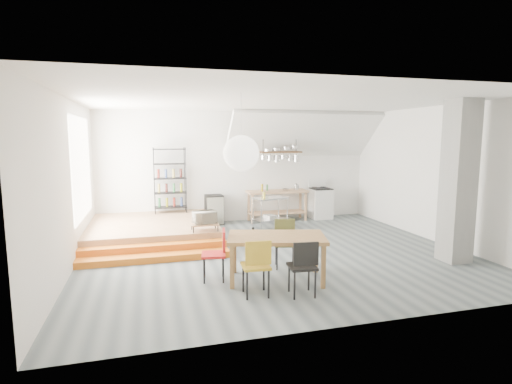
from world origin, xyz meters
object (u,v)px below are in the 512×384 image
object	(u,v)px
rolling_cart	(270,209)
mini_fridge	(214,210)
dining_table	(277,241)
stove	(320,203)

from	to	relation	value
rolling_cart	mini_fridge	bearing A→B (deg)	124.92
rolling_cart	mini_fridge	world-z (taller)	rolling_cart
dining_table	rolling_cart	world-z (taller)	rolling_cart
dining_table	mini_fridge	xyz separation A→B (m)	(-0.30, 4.81, -0.28)
dining_table	mini_fridge	world-z (taller)	mini_fridge
stove	dining_table	bearing A→B (deg)	-122.10
rolling_cart	mini_fridge	distance (m)	1.75
mini_fridge	stove	bearing A→B (deg)	-0.77
stove	rolling_cart	world-z (taller)	stove
stove	rolling_cart	size ratio (longest dim) A/B	1.20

